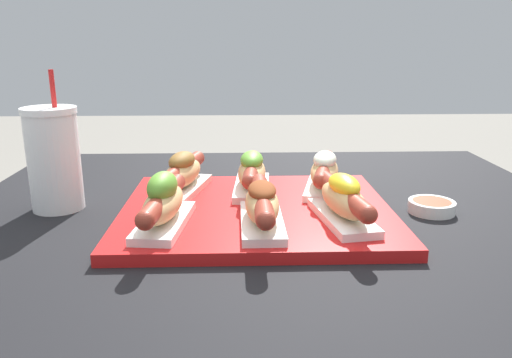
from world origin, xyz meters
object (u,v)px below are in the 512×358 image
hot_dog_3 (183,173)px  drink_cup (54,159)px  serving_tray (256,211)px  hot_dog_2 (343,199)px  hot_dog_4 (252,172)px  hot_dog_0 (163,203)px  hot_dog_1 (262,204)px  sauce_bowl (432,206)px  hot_dog_5 (324,172)px

hot_dog_3 → drink_cup: bearing=-171.6°
serving_tray → hot_dog_2: (0.13, -0.07, 0.04)m
serving_tray → hot_dog_4: hot_dog_4 is taller
hot_dog_0 → drink_cup: 0.24m
hot_dog_1 → hot_dog_4: hot_dog_4 is taller
sauce_bowl → drink_cup: bearing=176.1°
serving_tray → hot_dog_2: 0.15m
hot_dog_0 → hot_dog_2: size_ratio=1.01×
hot_dog_2 → hot_dog_4: (-0.13, 0.16, -0.00)m
hot_dog_5 → drink_cup: drink_cup is taller
serving_tray → hot_dog_5: 0.16m
serving_tray → hot_dog_5: (0.12, 0.08, 0.04)m
hot_dog_0 → hot_dog_5: size_ratio=1.02×
hot_dog_0 → hot_dog_5: 0.31m
hot_dog_2 → drink_cup: 0.48m
hot_dog_4 → hot_dog_5: same height
hot_dog_0 → hot_dog_4: (0.13, 0.17, -0.00)m
hot_dog_4 → sauce_bowl: (0.30, -0.08, -0.04)m
hot_dog_5 → drink_cup: (-0.46, -0.03, 0.04)m
hot_dog_2 → sauce_bowl: 0.19m
hot_dog_3 → serving_tray: bearing=-33.2°
hot_dog_3 → sauce_bowl: bearing=-9.9°
drink_cup → hot_dog_4: bearing=5.7°
hot_dog_4 → sauce_bowl: size_ratio=2.65×
sauce_bowl → drink_cup: drink_cup is taller
hot_dog_1 → hot_dog_0: bearing=178.1°
hot_dog_0 → sauce_bowl: size_ratio=2.64×
hot_dog_4 → hot_dog_3: bearing=-178.9°
hot_dog_3 → hot_dog_4: bearing=1.1°
serving_tray → sauce_bowl: (0.29, 0.01, 0.00)m
hot_dog_4 → drink_cup: 0.33m
hot_dog_5 → sauce_bowl: (0.17, -0.07, -0.04)m
hot_dog_0 → hot_dog_3: bearing=86.8°
hot_dog_1 → hot_dog_2: bearing=7.6°
hot_dog_0 → hot_dog_4: hot_dog_0 is taller
hot_dog_3 → hot_dog_4: same height
hot_dog_0 → hot_dog_2: bearing=2.5°
serving_tray → drink_cup: (-0.34, 0.05, 0.08)m
hot_dog_2 → serving_tray: bearing=149.9°
hot_dog_1 → hot_dog_3: 0.22m
hot_dog_0 → drink_cup: (-0.20, 0.14, 0.03)m
serving_tray → hot_dog_1: (0.00, -0.09, 0.04)m
hot_dog_1 → hot_dog_2: hot_dog_2 is taller
serving_tray → hot_dog_2: hot_dog_2 is taller
hot_dog_2 → hot_dog_3: bearing=148.3°
hot_dog_0 → hot_dog_5: bearing=33.0°
drink_cup → serving_tray: bearing=-8.9°
hot_dog_0 → hot_dog_4: size_ratio=1.00×
hot_dog_5 → serving_tray: bearing=-145.7°
sauce_bowl → serving_tray: bearing=-178.0°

